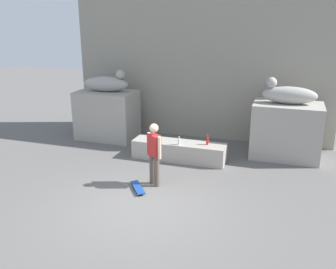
{
  "coord_description": "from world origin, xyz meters",
  "views": [
    {
      "loc": [
        3.05,
        -7.25,
        4.25
      ],
      "look_at": [
        -0.04,
        2.12,
        1.1
      ],
      "focal_mm": 39.94,
      "sensor_mm": 36.0,
      "label": 1
    }
  ],
  "objects_px": {
    "bottle_clear": "(179,141)",
    "bottle_red": "(207,141)",
    "skater": "(154,152)",
    "skateboard": "(138,187)",
    "statue_reclining_left": "(107,83)",
    "statue_reclining_right": "(288,94)"
  },
  "relations": [
    {
      "from": "statue_reclining_left",
      "to": "bottle_clear",
      "type": "bearing_deg",
      "value": -34.23
    },
    {
      "from": "statue_reclining_right",
      "to": "bottle_red",
      "type": "relative_size",
      "value": 5.49
    },
    {
      "from": "bottle_clear",
      "to": "bottle_red",
      "type": "bearing_deg",
      "value": 19.27
    },
    {
      "from": "statue_reclining_left",
      "to": "bottle_clear",
      "type": "relative_size",
      "value": 6.24
    },
    {
      "from": "statue_reclining_left",
      "to": "bottle_red",
      "type": "xyz_separation_m",
      "value": [
        3.9,
        -1.23,
        -1.3
      ]
    },
    {
      "from": "statue_reclining_left",
      "to": "statue_reclining_right",
      "type": "height_order",
      "value": "same"
    },
    {
      "from": "skater",
      "to": "skateboard",
      "type": "relative_size",
      "value": 2.19
    },
    {
      "from": "skater",
      "to": "bottle_clear",
      "type": "relative_size",
      "value": 6.26
    },
    {
      "from": "skater",
      "to": "skateboard",
      "type": "bearing_deg",
      "value": -92.08
    },
    {
      "from": "skater",
      "to": "statue_reclining_left",
      "type": "bearing_deg",
      "value": 166.27
    },
    {
      "from": "statue_reclining_right",
      "to": "skateboard",
      "type": "bearing_deg",
      "value": 44.43
    },
    {
      "from": "statue_reclining_left",
      "to": "skateboard",
      "type": "relative_size",
      "value": 2.19
    },
    {
      "from": "statue_reclining_left",
      "to": "bottle_clear",
      "type": "height_order",
      "value": "statue_reclining_left"
    },
    {
      "from": "skater",
      "to": "bottle_clear",
      "type": "height_order",
      "value": "skater"
    },
    {
      "from": "skater",
      "to": "skateboard",
      "type": "height_order",
      "value": "skater"
    },
    {
      "from": "skateboard",
      "to": "bottle_clear",
      "type": "relative_size",
      "value": 2.85
    },
    {
      "from": "statue_reclining_right",
      "to": "skateboard",
      "type": "relative_size",
      "value": 2.13
    },
    {
      "from": "skateboard",
      "to": "statue_reclining_right",
      "type": "bearing_deg",
      "value": 99.94
    },
    {
      "from": "statue_reclining_left",
      "to": "skateboard",
      "type": "height_order",
      "value": "statue_reclining_left"
    },
    {
      "from": "statue_reclining_right",
      "to": "bottle_red",
      "type": "bearing_deg",
      "value": 27.31
    },
    {
      "from": "bottle_red",
      "to": "statue_reclining_right",
      "type": "bearing_deg",
      "value": 29.48
    },
    {
      "from": "statue_reclining_left",
      "to": "statue_reclining_right",
      "type": "bearing_deg",
      "value": -8.31
    }
  ]
}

